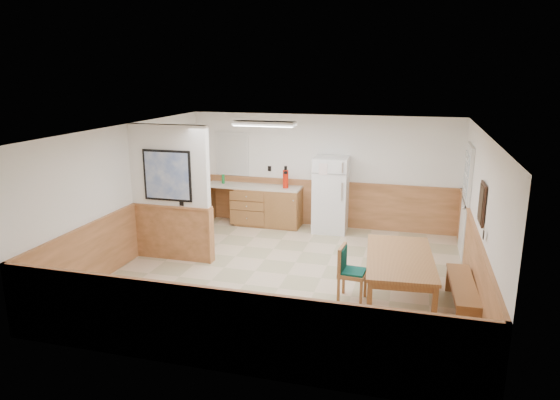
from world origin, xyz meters
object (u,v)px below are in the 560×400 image
(dining_bench, at_px, (462,290))
(refrigerator, at_px, (331,195))
(fire_extinguisher, at_px, (286,178))
(soap_bottle, at_px, (223,179))
(dining_chair, at_px, (347,269))
(dining_table, at_px, (400,262))

(dining_bench, bearing_deg, refrigerator, 125.02)
(dining_bench, height_order, fire_extinguisher, fire_extinguisher)
(soap_bottle, bearing_deg, dining_bench, -34.14)
(refrigerator, relative_size, soap_bottle, 7.74)
(soap_bottle, bearing_deg, dining_chair, -45.41)
(fire_extinguisher, bearing_deg, dining_table, -38.08)
(dining_chair, xyz_separation_m, soap_bottle, (-3.35, 3.40, 0.51))
(dining_table, distance_m, dining_bench, 0.96)
(refrigerator, bearing_deg, dining_bench, -54.51)
(dining_chair, bearing_deg, refrigerator, 108.76)
(refrigerator, xyz_separation_m, dining_table, (1.59, -3.25, -0.16))
(fire_extinguisher, bearing_deg, dining_chair, -47.64)
(dining_bench, xyz_separation_m, soap_bottle, (-5.01, 3.40, 0.66))
(dining_bench, distance_m, fire_extinguisher, 4.90)
(refrigerator, xyz_separation_m, dining_bench, (2.49, -3.31, -0.48))
(soap_bottle, bearing_deg, fire_extinguisher, -2.76)
(dining_table, relative_size, fire_extinguisher, 4.04)
(refrigerator, height_order, fire_extinguisher, refrigerator)
(dining_bench, xyz_separation_m, fire_extinguisher, (-3.51, 3.33, 0.77))
(fire_extinguisher, distance_m, soap_bottle, 1.51)
(dining_bench, bearing_deg, dining_table, 174.21)
(dining_table, relative_size, soap_bottle, 9.40)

